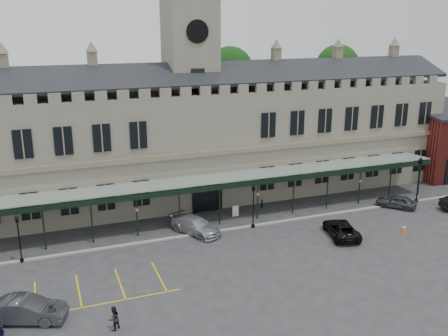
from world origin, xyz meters
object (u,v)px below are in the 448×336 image
object	(u,v)px
station_building	(192,140)
person_a	(52,315)
lamp_post_right	(419,176)
car_van	(341,229)
car_taxi	(196,225)
traffic_cone	(404,228)
sign_board	(235,211)
lamp_post_left	(19,234)
clock_tower	(191,79)
car_left_b	(26,310)
car_right_a	(396,201)
lamp_post_mid	(253,202)
person_b	(114,318)

from	to	relation	value
station_building	person_a	xyz separation A→B (m)	(-15.92, -20.95, -5.62)
lamp_post_right	car_van	size ratio (longest dim) A/B	1.02
station_building	car_taxi	xyz separation A→B (m)	(-2.83, -9.99, -5.71)
traffic_cone	sign_board	world-z (taller)	sign_board
lamp_post_left	lamp_post_right	size ratio (longest dim) A/B	0.80
lamp_post_left	car_taxi	xyz separation A→B (m)	(15.09, 0.52, -1.68)
station_building	lamp_post_right	xyz separation A→B (m)	(22.15, -10.60, -3.43)
clock_tower	car_taxi	distance (m)	16.19
lamp_post_right	car_left_b	distance (m)	40.73
car_van	lamp_post_left	bearing A→B (deg)	3.67
clock_tower	sign_board	distance (m)	14.78
lamp_post_right	car_right_a	bearing A→B (deg)	-170.39
lamp_post_right	car_left_b	bearing A→B (deg)	-167.11
lamp_post_mid	lamp_post_right	distance (m)	19.47
sign_board	car_right_a	world-z (taller)	car_right_a
station_building	car_taxi	world-z (taller)	station_building
sign_board	car_taxi	xyz separation A→B (m)	(-5.04, -2.61, 0.22)
station_building	car_right_a	size ratio (longest dim) A/B	14.72
car_right_a	person_a	world-z (taller)	person_a
car_van	traffic_cone	bearing A→B (deg)	-178.86
lamp_post_mid	person_b	distance (m)	19.29
sign_board	person_a	size ratio (longest dim) A/B	0.66
lamp_post_mid	car_left_b	xyz separation A→B (m)	(-20.19, -9.03, -1.75)
car_taxi	person_a	distance (m)	17.07
sign_board	station_building	bearing A→B (deg)	105.86
lamp_post_left	car_left_b	size ratio (longest dim) A/B	0.81
lamp_post_left	person_a	xyz separation A→B (m)	(2.00, -10.45, -1.60)
clock_tower	lamp_post_left	distance (m)	23.39
traffic_cone	person_a	world-z (taller)	person_a
station_building	car_left_b	bearing A→B (deg)	-131.66
lamp_post_left	lamp_post_right	bearing A→B (deg)	-0.13
car_van	person_b	size ratio (longest dim) A/B	3.07
lamp_post_right	lamp_post_left	bearing A→B (deg)	179.87
lamp_post_mid	car_van	bearing A→B (deg)	-34.87
traffic_cone	person_b	distance (m)	28.34
traffic_cone	car_van	bearing A→B (deg)	167.46
sign_board	car_left_b	size ratio (longest dim) A/B	0.22
car_van	car_right_a	size ratio (longest dim) A/B	1.23
car_right_a	car_van	bearing A→B (deg)	-18.93
clock_tower	car_right_a	world-z (taller)	clock_tower
traffic_cone	car_taxi	size ratio (longest dim) A/B	0.14
lamp_post_left	car_left_b	distance (m)	9.32
sign_board	person_a	bearing A→B (deg)	-143.92
car_taxi	person_b	bearing A→B (deg)	-155.45
lamp_post_right	car_left_b	world-z (taller)	lamp_post_right
lamp_post_left	sign_board	xyz separation A→B (m)	(20.12, 3.13, -1.90)
station_building	traffic_cone	xyz separation A→B (m)	(15.39, -16.66, -6.10)
traffic_cone	lamp_post_left	bearing A→B (deg)	169.53
car_van	car_right_a	xyz separation A→B (m)	(9.58, 4.20, -0.00)
sign_board	car_right_a	xyz separation A→B (m)	(16.80, -3.76, 0.15)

